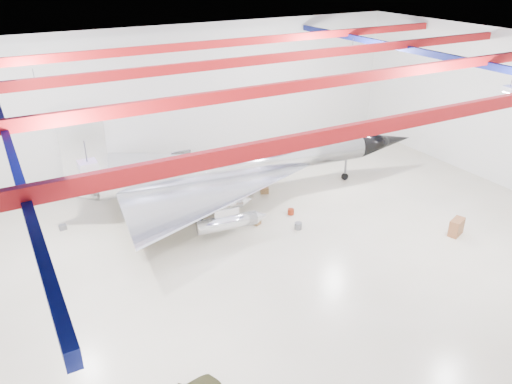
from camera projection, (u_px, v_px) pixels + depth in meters
floor at (267, 254)px, 28.66m from camera, size 40.00×40.00×0.00m
wall_back at (170, 100)px, 38.14m from camera, size 40.00×0.00×40.00m
ceiling at (269, 60)px, 23.92m from camera, size 40.00×40.00×0.00m
ceiling_structure at (269, 74)px, 24.21m from camera, size 39.50×29.50×1.08m
jet_aircraft at (240, 168)px, 34.15m from camera, size 26.49×16.70×7.22m
desk at (456, 227)px, 30.45m from camera, size 1.27×0.93×1.05m
crate_ply at (145, 242)px, 29.53m from camera, size 0.60×0.52×0.37m
toolbox_red at (162, 218)px, 32.34m from camera, size 0.49×0.44×0.29m
engine_drum at (298, 226)px, 31.22m from camera, size 0.51×0.51×0.42m
parts_bin at (265, 190)px, 35.93m from camera, size 0.73×0.67×0.41m
crate_small at (63, 227)px, 31.17m from camera, size 0.46×0.38×0.30m
tool_chest at (291, 212)px, 32.97m from camera, size 0.56×0.56×0.38m
oil_barrel at (257, 222)px, 31.75m from camera, size 0.57×0.52×0.33m
spares_box at (251, 191)px, 35.95m from camera, size 0.43×0.43×0.35m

